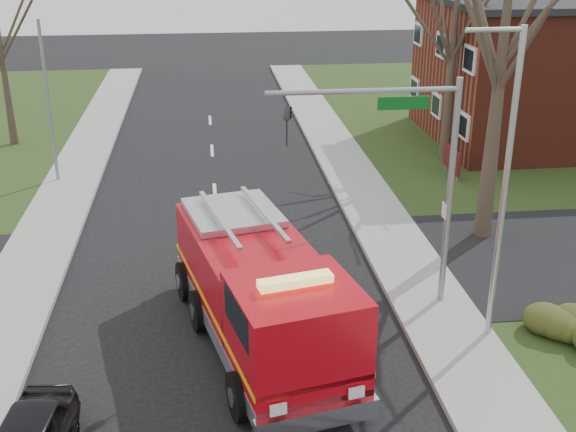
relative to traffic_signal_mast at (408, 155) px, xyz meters
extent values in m
plane|color=black|center=(-5.21, -1.50, -4.71)|extent=(120.00, 120.00, 0.00)
cube|color=gray|center=(0.99, -1.50, -4.63)|extent=(2.40, 80.00, 0.15)
cube|color=silver|center=(6.24, 16.50, -2.71)|extent=(0.12, 1.40, 1.20)
cube|color=#501213|center=(5.29, 11.00, -3.81)|extent=(0.12, 2.00, 1.00)
cylinder|color=gray|center=(5.29, 10.20, -4.26)|extent=(0.08, 0.08, 0.90)
cylinder|color=gray|center=(5.29, 11.80, -4.26)|extent=(0.08, 0.08, 0.90)
ellipsoid|color=#2D3C16|center=(3.79, -2.50, -4.13)|extent=(2.80, 2.00, 0.90)
cone|color=#392C21|center=(4.29, 4.50, 1.29)|extent=(0.64, 0.64, 12.00)
cone|color=#392C21|center=(5.79, 13.50, 0.54)|extent=(0.56, 0.56, 10.50)
cone|color=#392C21|center=(-15.21, 18.50, -0.21)|extent=(0.44, 0.44, 9.00)
cylinder|color=gray|center=(1.29, 0.00, -1.31)|extent=(0.18, 0.18, 6.80)
cylinder|color=gray|center=(-1.31, 0.00, 1.79)|extent=(5.20, 0.14, 0.14)
cube|color=#0C591E|center=(-0.21, 0.00, 1.44)|extent=(1.40, 0.06, 0.35)
imported|color=black|center=(-3.31, 0.00, 1.44)|extent=(0.22, 0.18, 1.10)
cylinder|color=#B7BABF|center=(1.99, -2.00, -0.51)|extent=(0.16, 0.16, 8.40)
cylinder|color=#B7BABF|center=(1.29, -2.00, 3.59)|extent=(1.40, 0.12, 0.12)
cylinder|color=gray|center=(-12.01, 12.50, -1.21)|extent=(0.14, 0.14, 7.00)
cube|color=#BA0813|center=(-4.52, -0.34, -3.06)|extent=(3.90, 6.00, 2.23)
cube|color=#BA0813|center=(-3.64, -4.28, -2.90)|extent=(3.30, 3.30, 2.55)
cube|color=#B7BABF|center=(-4.24, -1.58, -3.96)|extent=(4.53, 8.70, 0.48)
cube|color=#E5B20C|center=(-4.24, -1.58, -3.38)|extent=(4.54, 8.70, 0.13)
cube|color=black|center=(-3.38, -5.42, -2.10)|extent=(2.43, 0.64, 0.90)
cube|color=#E5D866|center=(-3.64, -4.28, -1.47)|extent=(1.74, 0.73, 0.19)
cylinder|color=black|center=(-4.97, -4.68, -4.12)|extent=(0.62, 1.22, 1.17)
cylinder|color=black|center=(-2.27, -4.08, -4.12)|extent=(0.62, 1.22, 1.17)
cylinder|color=black|center=(-6.29, 1.23, -4.12)|extent=(0.62, 1.22, 1.17)
cylinder|color=black|center=(-3.59, 1.83, -4.12)|extent=(0.62, 1.22, 1.17)
camera|label=1|loc=(-5.46, -18.40, 5.89)|focal=45.00mm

